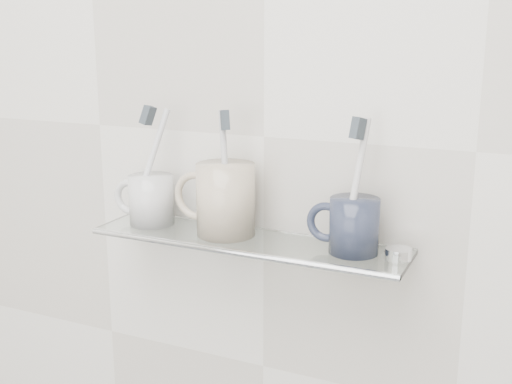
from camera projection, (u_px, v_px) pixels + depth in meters
The scene contains 18 objects.
wall_back at pixel (264, 137), 1.01m from camera, with size 2.50×2.50×0.00m, color silver.
shelf_glass at pixel (247, 241), 0.99m from camera, with size 0.50×0.12×0.01m, color silver.
shelf_rail at pixel (231, 252), 0.94m from camera, with size 0.01×0.01×0.50m, color silver.
bracket_left at pixel (151, 223), 1.12m from camera, with size 0.02×0.02×0.03m, color silver.
bracket_right at pixel (388, 257), 0.95m from camera, with size 0.02×0.02×0.03m, color silver.
mug_left at pixel (151, 200), 1.06m from camera, with size 0.07×0.07×0.08m, color silver.
mug_left_handle at pixel (130, 197), 1.08m from camera, with size 0.06×0.06×0.01m, color silver.
toothbrush_left at pixel (150, 164), 1.04m from camera, with size 0.01×0.01×0.19m, color white.
bristles_left at pixel (148, 115), 1.02m from camera, with size 0.01×0.02×0.03m, color #313940.
mug_center at pixel (226, 200), 1.00m from camera, with size 0.09×0.09×0.11m, color beige.
mug_center_handle at pixel (197, 196), 1.02m from camera, with size 0.08×0.08×0.01m, color beige.
toothbrush_center at pixel (225, 172), 0.99m from camera, with size 0.01×0.01×0.19m, color #A9A9A9.
bristles_center at pixel (225, 120), 0.97m from camera, with size 0.01×0.02×0.03m, color #313940.
mug_right at pixel (354, 226), 0.92m from camera, with size 0.07×0.07×0.08m, color #1D2438.
mug_right_handle at pixel (326, 222), 0.94m from camera, with size 0.06×0.06×0.01m, color #1D2438.
toothbrush_right at pixel (356, 185), 0.90m from camera, with size 0.01×0.01×0.19m, color silver.
bristles_right at pixel (358, 128), 0.88m from camera, with size 0.01×0.02×0.03m, color #313940.
chrome_cap at pixel (398, 254), 0.90m from camera, with size 0.04×0.04×0.02m, color silver.
Camera 1 is at (0.41, 0.19, 1.41)m, focal length 45.00 mm.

